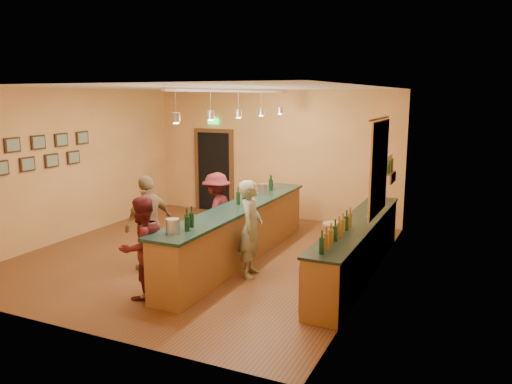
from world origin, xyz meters
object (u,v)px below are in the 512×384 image
at_px(bar_stool, 333,231).
at_px(customer_c, 217,212).
at_px(tasting_bar, 239,229).
at_px(customer_b, 149,223).
at_px(bartender, 251,229).
at_px(customer_a, 142,248).
at_px(back_counter, 358,247).

bearing_deg(bar_stool, customer_c, -177.89).
bearing_deg(tasting_bar, bar_stool, 14.98).
xyz_separation_m(tasting_bar, customer_b, (-1.23, -1.10, 0.24)).
relative_size(customer_b, bar_stool, 2.15).
xyz_separation_m(tasting_bar, customer_c, (-0.68, 0.36, 0.18)).
height_order(bartender, bar_stool, bartender).
bearing_deg(customer_a, tasting_bar, -178.53).
bearing_deg(customer_a, customer_b, -132.60).
height_order(customer_a, bar_stool, customer_a).
height_order(customer_b, bar_stool, customer_b).
bearing_deg(customer_b, tasting_bar, 145.13).
xyz_separation_m(customer_c, bar_stool, (2.35, 0.09, -0.14)).
bearing_deg(back_counter, customer_b, -159.54).
distance_m(bartender, bar_stool, 1.59).
distance_m(customer_c, bar_stool, 2.36).
xyz_separation_m(tasting_bar, customer_a, (-0.55, -2.20, 0.18)).
bearing_deg(tasting_bar, customer_a, -104.01).
height_order(back_counter, bartender, bartender).
relative_size(customer_a, customer_b, 0.93).
bearing_deg(customer_b, back_counter, 123.84).
distance_m(back_counter, tasting_bar, 2.21).
relative_size(tasting_bar, customer_b, 3.00).
xyz_separation_m(back_counter, tasting_bar, (-2.20, -0.18, 0.12)).
relative_size(back_counter, customer_b, 2.68).
height_order(customer_a, customer_b, customer_b).
distance_m(bartender, customer_a, 1.90).
bearing_deg(customer_b, bar_stool, 131.40).
bearing_deg(bartender, customer_c, 38.66).
relative_size(tasting_bar, customer_a, 3.23).
bearing_deg(bartender, bar_stool, -57.40).
height_order(back_counter, bar_stool, back_counter).
distance_m(customer_b, customer_c, 1.57).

